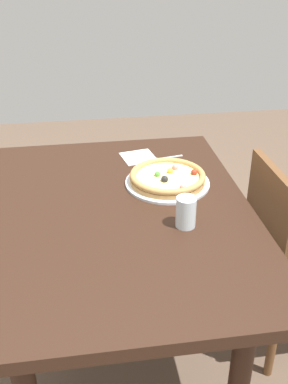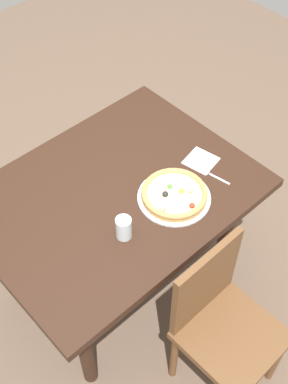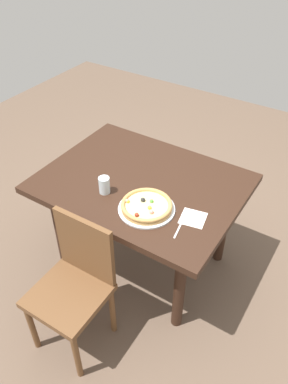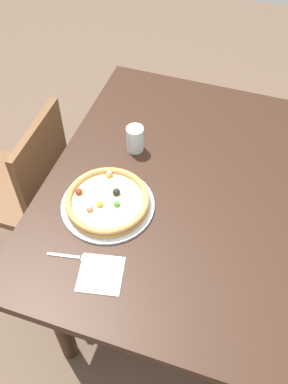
% 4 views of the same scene
% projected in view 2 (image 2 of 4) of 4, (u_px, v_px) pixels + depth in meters
% --- Properties ---
extents(ground_plane, '(6.00, 6.00, 0.00)m').
position_uv_depth(ground_plane, '(120.00, 277.00, 2.87)').
color(ground_plane, brown).
extents(dining_table, '(1.27, 0.97, 0.76)m').
position_uv_depth(dining_table, '(115.00, 205.00, 2.37)').
color(dining_table, '#331E14').
rests_on(dining_table, ground).
extents(chair_near, '(0.40, 0.40, 0.88)m').
position_uv_depth(chair_near, '(221.00, 322.00, 2.17)').
color(chair_near, brown).
rests_on(chair_near, ground).
extents(plate, '(0.34, 0.34, 0.01)m').
position_uv_depth(plate, '(174.00, 197.00, 2.27)').
color(plate, silver).
rests_on(plate, dining_table).
extents(pizza, '(0.30, 0.30, 0.05)m').
position_uv_depth(pizza, '(174.00, 194.00, 2.25)').
color(pizza, tan).
rests_on(pizza, plate).
extents(fork, '(0.05, 0.17, 0.00)m').
position_uv_depth(fork, '(212.00, 175.00, 2.36)').
color(fork, silver).
rests_on(fork, dining_table).
extents(drinking_glass, '(0.07, 0.07, 0.11)m').
position_uv_depth(drinking_glass, '(124.00, 228.00, 2.10)').
color(drinking_glass, silver).
rests_on(drinking_glass, dining_table).
extents(napkin, '(0.16, 0.16, 0.00)m').
position_uv_depth(napkin, '(201.00, 161.00, 2.43)').
color(napkin, white).
rests_on(napkin, dining_table).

